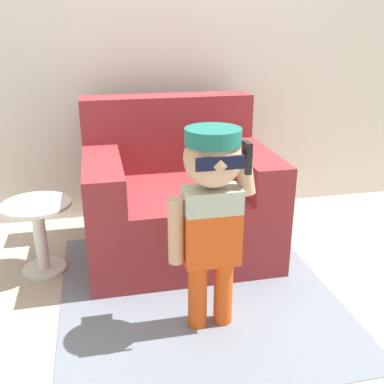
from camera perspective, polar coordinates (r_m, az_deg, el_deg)
The scene contains 6 objects.
ground_plane at distance 2.85m, azimuth 0.60°, elevation -6.94°, with size 10.00×10.00×0.00m, color #BCB29E.
wall_back at distance 3.16m, azimuth -2.11°, elevation 20.29°, with size 10.00×0.05×2.60m.
armchair at distance 2.73m, azimuth -2.01°, elevation -0.64°, with size 1.07×0.90×0.90m.
person_child at distance 1.89m, azimuth 2.49°, elevation -1.09°, with size 0.38×0.29×0.93m.
side_table at distance 2.62m, azimuth -18.81°, elevation -4.61°, with size 0.37×0.37×0.41m.
rug at distance 2.41m, azimuth 0.59°, elevation -12.53°, with size 1.38×1.50×0.01m.
Camera 1 is at (-0.57, -2.46, 1.33)m, focal length 42.00 mm.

